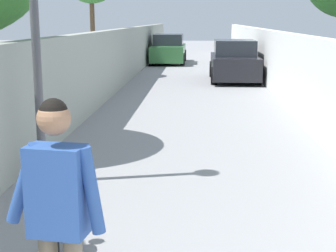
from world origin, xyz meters
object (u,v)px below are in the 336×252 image
object	(u,v)px
car_near	(234,62)
person_skateboarder	(58,205)
dog	(69,228)
car_far	(169,50)

from	to	relation	value
car_near	person_skateboarder	bearing A→B (deg)	171.98
dog	person_skateboarder	bearing A→B (deg)	-166.86
person_skateboarder	dog	world-z (taller)	person_skateboarder
person_skateboarder	car_near	size ratio (longest dim) A/B	0.44
dog	car_near	xyz separation A→B (m)	(14.53, -2.61, 0.44)
person_skateboarder	dog	xyz separation A→B (m)	(1.50, 0.35, -0.83)
car_near	car_far	world-z (taller)	same
person_skateboarder	car_far	world-z (taller)	person_skateboarder
person_skateboarder	car_far	bearing A→B (deg)	1.71
dog	car_near	distance (m)	14.77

